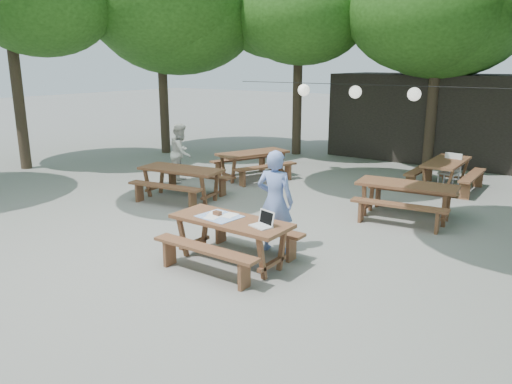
{
  "coord_description": "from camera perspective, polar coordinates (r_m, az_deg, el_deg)",
  "views": [
    {
      "loc": [
        5.54,
        -6.7,
        3.19
      ],
      "look_at": [
        0.8,
        -0.03,
        1.05
      ],
      "focal_mm": 35.0,
      "sensor_mm": 36.0,
      "label": 1
    }
  ],
  "objects": [
    {
      "name": "picnic_table_nw",
      "position": [
        12.04,
        -8.51,
        1.03
      ],
      "size": [
        2.11,
        1.84,
        0.75
      ],
      "rotation": [
        0.0,
        0.0,
        0.15
      ],
      "color": "#502F1C",
      "rests_on": "ground"
    },
    {
      "name": "laptop",
      "position": [
        7.64,
        0.85,
        -3.49
      ],
      "size": [
        0.39,
        0.34,
        0.24
      ],
      "rotation": [
        0.0,
        0.0,
        -0.26
      ],
      "color": "white",
      "rests_on": "main_picnic_table"
    },
    {
      "name": "picnic_table_far_w",
      "position": [
        14.02,
        -0.37,
        3.14
      ],
      "size": [
        2.16,
        2.34,
        0.75
      ],
      "rotation": [
        0.0,
        0.0,
        1.2
      ],
      "color": "#502F1C",
      "rests_on": "ground"
    },
    {
      "name": "ground",
      "position": [
        9.26,
        -3.95,
        -5.54
      ],
      "size": [
        80.0,
        80.0,
        0.0
      ],
      "primitive_type": "plane",
      "color": "slate",
      "rests_on": "ground"
    },
    {
      "name": "second_person",
      "position": [
        13.74,
        -8.55,
        4.45
      ],
      "size": [
        0.88,
        0.96,
        1.58
      ],
      "primitive_type": "imported",
      "rotation": [
        0.0,
        0.0,
        2.04
      ],
      "color": "silver",
      "rests_on": "ground"
    },
    {
      "name": "picnic_table_far_e",
      "position": [
        13.68,
        20.83,
        1.87
      ],
      "size": [
        1.61,
        2.01,
        0.75
      ],
      "rotation": [
        0.0,
        0.0,
        1.59
      ],
      "color": "#502F1C",
      "rests_on": "ground"
    },
    {
      "name": "picnic_table_ne",
      "position": [
        10.86,
        16.75,
        -0.94
      ],
      "size": [
        2.08,
        1.8,
        0.75
      ],
      "rotation": [
        0.0,
        0.0,
        0.12
      ],
      "color": "#502F1C",
      "rests_on": "ground"
    },
    {
      "name": "pavilion",
      "position": [
        18.01,
        19.18,
        8.16
      ],
      "size": [
        6.0,
        3.0,
        2.8
      ],
      "primitive_type": "cube",
      "color": "black",
      "rests_on": "ground"
    },
    {
      "name": "main_picnic_table",
      "position": [
        8.12,
        -2.88,
        -5.55
      ],
      "size": [
        2.0,
        1.58,
        0.75
      ],
      "color": "#502F1C",
      "rests_on": "ground"
    },
    {
      "name": "paper_lanterns",
      "position": [
        13.95,
        11.33,
        11.15
      ],
      "size": [
        9.0,
        0.34,
        0.38
      ],
      "color": "black",
      "rests_on": "ground"
    },
    {
      "name": "woman",
      "position": [
        8.49,
        2.19,
        -1.08
      ],
      "size": [
        0.72,
        0.55,
        1.78
      ],
      "primitive_type": "imported",
      "rotation": [
        0.0,
        0.0,
        3.35
      ],
      "color": "#748DD4",
      "rests_on": "ground"
    },
    {
      "name": "plastic_chair",
      "position": [
        13.87,
        21.16,
        1.45
      ],
      "size": [
        0.49,
        0.49,
        0.9
      ],
      "rotation": [
        0.0,
        0.0,
        -0.13
      ],
      "color": "white",
      "rests_on": "ground"
    },
    {
      "name": "tabletop_clutter",
      "position": [
        8.16,
        -4.25,
        -2.71
      ],
      "size": [
        0.71,
        0.62,
        0.08
      ],
      "color": "#3D77D2",
      "rests_on": "main_picnic_table"
    }
  ]
}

